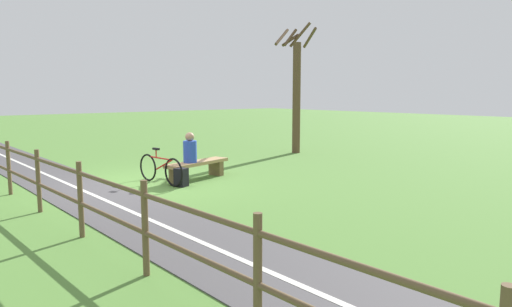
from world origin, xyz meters
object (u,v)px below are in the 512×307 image
(bench, at_px, (197,167))
(tree_near_bench, at_px, (296,90))
(person_seated, at_px, (190,149))
(bicycle, at_px, (160,169))
(backpack, at_px, (181,177))

(bench, bearing_deg, tree_near_bench, -173.11)
(bench, relative_size, person_seated, 2.61)
(tree_near_bench, bearing_deg, bicycle, 17.10)
(backpack, relative_size, tree_near_bench, 0.09)
(person_seated, distance_m, backpack, 0.91)
(tree_near_bench, bearing_deg, person_seated, 20.31)
(bicycle, bearing_deg, tree_near_bench, 100.35)
(person_seated, relative_size, tree_near_bench, 0.16)
(bicycle, bearing_deg, bench, 79.02)
(bench, xyz_separation_m, person_seated, (0.24, 0.06, 0.46))
(bicycle, relative_size, tree_near_bench, 0.37)
(backpack, height_order, tree_near_bench, tree_near_bench)
(bicycle, relative_size, backpack, 3.98)
(person_seated, xyz_separation_m, backpack, (0.53, 0.46, -0.57))
(person_seated, bearing_deg, tree_near_bench, -173.39)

